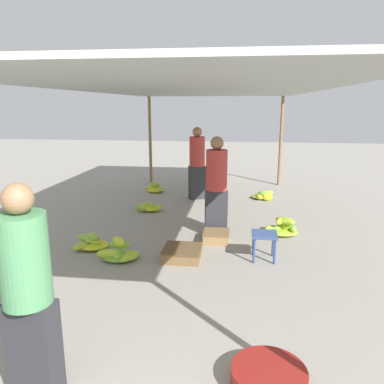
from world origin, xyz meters
TOP-DOWN VIEW (x-y plane):
  - canopy_post_back_left at (-1.74, 8.27)m, footprint 0.08×0.08m
  - canopy_post_back_right at (1.74, 8.27)m, footprint 0.08×0.08m
  - canopy_tarp at (0.00, 4.28)m, footprint 3.88×8.37m
  - vendor_foreground at (-0.73, 0.48)m, footprint 0.37×0.37m
  - stool at (1.06, 3.20)m, footprint 0.34×0.34m
  - basin_black at (0.97, 0.77)m, footprint 0.58×0.58m
  - banana_pile_left_0 at (-1.46, 3.28)m, footprint 0.52×0.49m
  - banana_pile_left_1 at (-0.90, 2.93)m, footprint 0.57×0.45m
  - banana_pile_left_2 at (-1.09, 5.38)m, footprint 0.58×0.44m
  - banana_pile_left_3 at (-1.32, 7.00)m, footprint 0.51×0.41m
  - banana_pile_right_0 at (1.42, 4.28)m, footprint 0.58×0.45m
  - banana_pile_right_1 at (1.24, 6.63)m, footprint 0.52×0.49m
  - crate_near at (0.37, 3.79)m, footprint 0.40×0.40m
  - crate_mid at (-0.05, 3.07)m, footprint 0.52×0.52m
  - shopper_walking_mid at (-0.25, 6.50)m, footprint 0.45×0.45m
  - shopper_walking_far at (0.34, 4.17)m, footprint 0.39×0.39m

SIDE VIEW (x-z plane):
  - banana_pile_left_2 at x=-1.09m, z-range -0.01..0.15m
  - banana_pile_left_3 at x=-1.32m, z-range -0.05..0.20m
  - basin_black at x=0.97m, z-range 0.00..0.15m
  - banana_pile_right_1 at x=1.24m, z-range -0.02..0.17m
  - crate_mid at x=-0.05m, z-range 0.00..0.16m
  - crate_near at x=0.37m, z-range 0.00..0.17m
  - banana_pile_left_1 at x=-0.90m, z-range -0.07..0.26m
  - banana_pile_left_0 at x=-1.46m, z-range -0.03..0.21m
  - banana_pile_right_0 at x=1.42m, z-range -0.04..0.27m
  - stool at x=1.06m, z-range 0.12..0.50m
  - vendor_foreground at x=-0.73m, z-range 0.03..1.62m
  - shopper_walking_far at x=0.34m, z-range 0.03..1.64m
  - shopper_walking_mid at x=-0.25m, z-range 0.03..1.64m
  - canopy_post_back_left at x=-1.74m, z-range 0.00..2.31m
  - canopy_post_back_right at x=1.74m, z-range 0.00..2.31m
  - canopy_tarp at x=0.00m, z-range 2.31..2.35m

